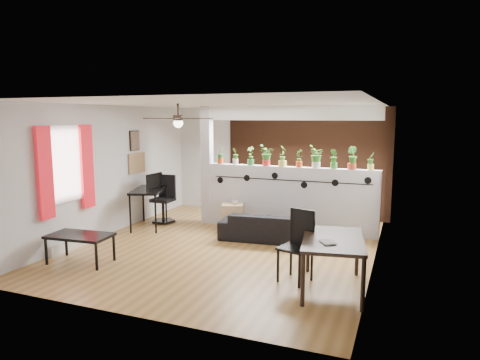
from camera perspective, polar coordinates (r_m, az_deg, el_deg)
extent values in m
cube|color=brown|center=(8.02, -1.77, -9.13)|extent=(6.30, 7.10, 0.10)
cube|color=#B7B7BA|center=(10.55, 4.64, 2.58)|extent=(6.30, 0.04, 2.90)
cube|color=#B7B7BA|center=(5.13, -15.21, -3.91)|extent=(6.30, 0.04, 2.90)
cube|color=#B7B7BA|center=(9.07, -17.23, 1.27)|extent=(0.04, 7.10, 2.90)
cube|color=#B7B7BA|center=(7.12, 17.96, -0.62)|extent=(0.04, 7.10, 2.90)
cube|color=white|center=(7.65, -1.86, 10.52)|extent=(6.30, 7.10, 0.10)
cube|color=#BCBCC1|center=(8.97, 6.70, -2.52)|extent=(3.60, 0.18, 1.35)
cube|color=white|center=(8.81, 6.90, 8.89)|extent=(3.60, 0.18, 0.30)
cube|color=#BCBCC1|center=(9.53, -4.42, 1.96)|extent=(0.22, 0.20, 2.60)
cube|color=brown|center=(10.30, 8.83, 2.36)|extent=(3.90, 0.05, 2.60)
cube|color=black|center=(8.82, 6.58, -0.04)|extent=(3.31, 0.01, 0.02)
cylinder|color=black|center=(9.34, -2.66, -0.02)|extent=(0.14, 0.01, 0.14)
cylinder|color=black|center=(9.09, 0.91, 0.27)|extent=(0.14, 0.01, 0.14)
cylinder|color=black|center=(8.89, 4.66, 0.57)|extent=(0.14, 0.01, 0.14)
cylinder|color=black|center=(8.76, 8.54, -0.67)|extent=(0.14, 0.01, 0.14)
cylinder|color=black|center=(8.63, 12.56, -0.37)|extent=(0.14, 0.01, 0.14)
cylinder|color=black|center=(8.55, 16.69, -0.07)|extent=(0.14, 0.01, 0.14)
cube|color=white|center=(8.12, -22.37, 2.00)|extent=(0.02, 0.95, 1.25)
cube|color=white|center=(8.11, -22.29, 2.00)|extent=(0.04, 1.05, 1.35)
cube|color=red|center=(7.74, -24.58, 0.84)|extent=(0.06, 0.30, 1.55)
cube|color=red|center=(8.46, -19.74, 1.69)|extent=(0.06, 0.30, 1.55)
cube|color=silver|center=(8.36, -21.58, -7.99)|extent=(0.08, 1.00, 0.18)
cube|color=olive|center=(9.79, -13.58, 2.21)|extent=(0.03, 0.60, 0.45)
cube|color=#8C7259|center=(9.71, -13.86, 5.11)|extent=(0.03, 0.30, 0.40)
cube|color=black|center=(9.72, -13.88, 5.11)|extent=(0.02, 0.34, 0.44)
cylinder|color=black|center=(7.74, -8.28, 9.31)|extent=(0.04, 0.04, 0.20)
cylinder|color=black|center=(7.73, -8.25, 8.20)|extent=(0.18, 0.18, 0.10)
sphere|color=white|center=(7.73, -8.24, 7.53)|extent=(0.17, 0.17, 0.17)
cube|color=black|center=(7.69, -5.73, 8.17)|extent=(0.55, 0.29, 0.01)
cube|color=black|center=(8.07, -7.85, 8.14)|extent=(0.29, 0.55, 0.01)
cube|color=black|center=(7.80, -10.74, 8.06)|extent=(0.55, 0.29, 0.01)
cube|color=black|center=(7.40, -8.69, 8.10)|extent=(0.29, 0.55, 0.01)
cylinder|color=#D14518|center=(9.38, -2.61, 2.55)|extent=(0.13, 0.13, 0.12)
imported|color=#1E5117|center=(9.37, -2.61, 3.62)|extent=(0.19, 0.21, 0.27)
cylinder|color=silver|center=(9.25, -0.62, 2.47)|extent=(0.12, 0.12, 0.12)
imported|color=#1E5117|center=(9.23, -0.62, 3.50)|extent=(0.16, 0.19, 0.26)
cylinder|color=#2E7E3A|center=(9.12, 1.43, 2.39)|extent=(0.14, 0.14, 0.12)
imported|color=#1E5117|center=(9.11, 1.44, 3.58)|extent=(0.24, 0.21, 0.30)
cylinder|color=red|center=(9.01, 3.53, 2.30)|extent=(0.16, 0.16, 0.12)
imported|color=#1E5117|center=(8.99, 3.55, 3.63)|extent=(0.19, 0.24, 0.34)
cylinder|color=gold|center=(8.91, 5.69, 2.20)|extent=(0.17, 0.17, 0.12)
imported|color=#1E5117|center=(8.89, 5.71, 3.61)|extent=(0.24, 0.28, 0.36)
cylinder|color=#CC4818|center=(8.82, 7.88, 2.10)|extent=(0.13, 0.13, 0.12)
imported|color=#1E5117|center=(8.81, 7.91, 3.25)|extent=(0.21, 0.23, 0.27)
cylinder|color=silver|center=(8.75, 10.12, 2.00)|extent=(0.17, 0.17, 0.12)
imported|color=#1E5117|center=(8.73, 10.16, 3.43)|extent=(0.21, 0.25, 0.36)
cylinder|color=green|center=(8.69, 12.39, 1.89)|extent=(0.14, 0.14, 0.12)
imported|color=#1E5117|center=(8.67, 12.43, 3.11)|extent=(0.24, 0.25, 0.29)
cylinder|color=#B8381D|center=(8.64, 14.69, 1.78)|extent=(0.17, 0.17, 0.12)
imported|color=#1E5117|center=(8.62, 14.74, 3.21)|extent=(0.30, 0.29, 0.35)
cylinder|color=#E5CC50|center=(8.61, 17.01, 1.66)|extent=(0.12, 0.12, 0.12)
imported|color=#1E5117|center=(8.59, 17.06, 2.77)|extent=(0.21, 0.22, 0.26)
imported|color=black|center=(8.35, 3.59, -6.29)|extent=(1.78, 0.85, 0.50)
cube|color=tan|center=(9.10, -1.01, -4.90)|extent=(0.55, 0.52, 0.54)
imported|color=gray|center=(9.02, -0.72, -2.96)|extent=(0.13, 0.13, 0.10)
cube|color=black|center=(9.41, -12.10, -1.30)|extent=(0.96, 1.29, 0.04)
cylinder|color=black|center=(9.05, -14.43, -4.46)|extent=(0.04, 0.04, 0.79)
cylinder|color=black|center=(8.92, -11.19, -4.54)|extent=(0.04, 0.04, 0.79)
cylinder|color=black|center=(10.05, -12.76, -3.11)|extent=(0.04, 0.04, 0.79)
cylinder|color=black|center=(9.94, -9.84, -3.16)|extent=(0.04, 0.04, 0.79)
imported|color=black|center=(9.51, -11.63, -0.50)|extent=(0.32, 0.07, 0.18)
cylinder|color=black|center=(9.85, -10.17, -5.38)|extent=(0.55, 0.55, 0.04)
cylinder|color=black|center=(9.80, -10.21, -4.07)|extent=(0.06, 0.06, 0.46)
cube|color=black|center=(9.75, -10.24, -2.62)|extent=(0.45, 0.45, 0.07)
cube|color=black|center=(9.87, -9.71, -0.74)|extent=(0.42, 0.07, 0.50)
cube|color=black|center=(6.02, 12.33, -7.82)|extent=(1.01, 1.45, 0.05)
cylinder|color=black|center=(5.55, 8.36, -13.10)|extent=(0.06, 0.06, 0.68)
cylinder|color=black|center=(5.56, 16.09, -13.31)|extent=(0.06, 0.06, 0.68)
cylinder|color=black|center=(6.73, 9.06, -9.22)|extent=(0.06, 0.06, 0.68)
cylinder|color=black|center=(6.74, 15.35, -9.40)|extent=(0.06, 0.06, 0.68)
imported|color=gray|center=(5.74, 10.86, -8.21)|extent=(0.26, 0.28, 0.02)
cube|color=black|center=(6.27, 7.39, -9.00)|extent=(0.53, 0.53, 0.03)
cube|color=black|center=(6.35, 8.31, -6.20)|extent=(0.39, 0.15, 0.53)
cube|color=black|center=(6.30, 5.09, -11.28)|extent=(0.03, 0.03, 0.50)
cube|color=black|center=(6.12, 7.92, -11.92)|extent=(0.03, 0.03, 0.50)
cube|color=black|center=(6.50, 6.85, -8.26)|extent=(0.03, 0.03, 1.02)
cube|color=black|center=(6.33, 9.61, -8.78)|extent=(0.03, 0.03, 1.02)
cube|color=black|center=(7.48, -20.59, -6.98)|extent=(1.06, 0.65, 0.05)
cylinder|color=black|center=(7.65, -24.44, -8.70)|extent=(0.05, 0.05, 0.43)
cylinder|color=black|center=(7.09, -18.60, -9.71)|extent=(0.05, 0.05, 0.43)
cylinder|color=black|center=(8.01, -22.16, -7.82)|extent=(0.05, 0.05, 0.43)
cylinder|color=black|center=(7.47, -16.46, -8.68)|extent=(0.05, 0.05, 0.43)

